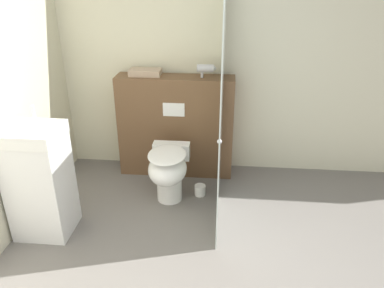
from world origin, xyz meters
The scene contains 8 objects.
wall_back centered at (0.00, 2.40, 1.25)m, with size 8.00×0.06×2.50m.
partition_panel centered at (-0.09, 2.20, 0.54)m, with size 1.22×0.29×1.09m.
shower_glass centered at (0.40, 1.65, 0.99)m, with size 0.04×1.45×1.99m.
toilet centered at (-0.08, 1.59, 0.34)m, with size 0.36×0.56×0.54m.
sink_vanity centered at (-1.07, 1.05, 0.49)m, with size 0.46×0.41×1.11m.
hair_drier centered at (0.23, 2.18, 1.18)m, with size 0.19×0.08×0.13m.
folded_towel centered at (-0.39, 2.22, 1.12)m, with size 0.32×0.19×0.06m.
spare_toilet_roll centered at (0.21, 1.72, 0.05)m, with size 0.11×0.11×0.11m.
Camera 1 is at (0.43, -1.48, 2.08)m, focal length 35.00 mm.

